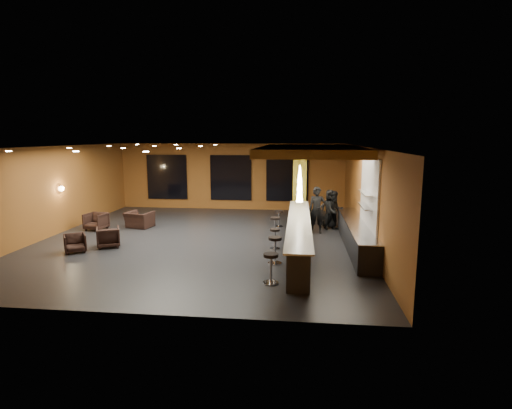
# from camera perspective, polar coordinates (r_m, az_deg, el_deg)

# --- Properties ---
(floor) EXTENTS (12.00, 13.00, 0.10)m
(floor) POSITION_cam_1_polar(r_m,az_deg,el_deg) (15.42, -7.64, -5.13)
(floor) COLOR black
(floor) RESTS_ON ground
(ceiling) EXTENTS (12.00, 13.00, 0.10)m
(ceiling) POSITION_cam_1_polar(r_m,az_deg,el_deg) (14.91, -7.96, 8.37)
(ceiling) COLOR black
(wall_back) EXTENTS (12.00, 0.10, 3.50)m
(wall_back) POSITION_cam_1_polar(r_m,az_deg,el_deg) (21.43, -3.57, 4.01)
(wall_back) COLOR brown
(wall_back) RESTS_ON floor
(wall_front) EXTENTS (12.00, 0.10, 3.50)m
(wall_front) POSITION_cam_1_polar(r_m,az_deg,el_deg) (8.96, -17.95, -4.51)
(wall_front) COLOR brown
(wall_front) RESTS_ON floor
(wall_left) EXTENTS (0.10, 13.00, 3.50)m
(wall_left) POSITION_cam_1_polar(r_m,az_deg,el_deg) (17.53, -27.37, 1.66)
(wall_left) COLOR brown
(wall_left) RESTS_ON floor
(wall_right) EXTENTS (0.10, 13.00, 3.50)m
(wall_right) POSITION_cam_1_polar(r_m,az_deg,el_deg) (14.81, 15.56, 1.10)
(wall_right) COLOR brown
(wall_right) RESTS_ON floor
(wood_soffit) EXTENTS (3.60, 8.00, 0.28)m
(wood_soffit) POSITION_cam_1_polar(r_m,az_deg,el_deg) (15.47, 7.66, 7.72)
(wood_soffit) COLOR olive
(wood_soffit) RESTS_ON ceiling
(window_left) EXTENTS (2.20, 0.06, 2.40)m
(window_left) POSITION_cam_1_polar(r_m,az_deg,el_deg) (22.19, -12.58, 3.86)
(window_left) COLOR black
(window_left) RESTS_ON wall_back
(window_center) EXTENTS (2.20, 0.06, 2.40)m
(window_center) POSITION_cam_1_polar(r_m,az_deg,el_deg) (21.32, -3.62, 3.84)
(window_center) COLOR black
(window_center) RESTS_ON wall_back
(window_right) EXTENTS (2.20, 0.06, 2.40)m
(window_right) POSITION_cam_1_polar(r_m,az_deg,el_deg) (21.02, 4.48, 3.75)
(window_right) COLOR black
(window_right) RESTS_ON wall_back
(tile_backsplash) EXTENTS (0.06, 3.20, 2.40)m
(tile_backsplash) POSITION_cam_1_polar(r_m,az_deg,el_deg) (13.79, 15.89, 1.52)
(tile_backsplash) COLOR white
(tile_backsplash) RESTS_ON wall_right
(bar_counter) EXTENTS (0.60, 8.00, 1.00)m
(bar_counter) POSITION_cam_1_polar(r_m,az_deg,el_deg) (13.88, 6.13, -4.43)
(bar_counter) COLOR black
(bar_counter) RESTS_ON floor
(bar_top) EXTENTS (0.78, 8.10, 0.05)m
(bar_top) POSITION_cam_1_polar(r_m,az_deg,el_deg) (13.76, 6.17, -2.31)
(bar_top) COLOR white
(bar_top) RESTS_ON bar_counter
(prep_counter) EXTENTS (0.70, 6.00, 0.86)m
(prep_counter) POSITION_cam_1_polar(r_m,az_deg,el_deg) (14.52, 14.07, -4.32)
(prep_counter) COLOR black
(prep_counter) RESTS_ON floor
(prep_top) EXTENTS (0.72, 6.00, 0.03)m
(prep_top) POSITION_cam_1_polar(r_m,az_deg,el_deg) (14.42, 14.15, -2.56)
(prep_top) COLOR silver
(prep_top) RESTS_ON prep_counter
(wall_shelf_lower) EXTENTS (0.30, 1.50, 0.03)m
(wall_shelf_lower) POSITION_cam_1_polar(r_m,az_deg,el_deg) (13.63, 15.37, -0.25)
(wall_shelf_lower) COLOR silver
(wall_shelf_lower) RESTS_ON wall_right
(wall_shelf_upper) EXTENTS (0.30, 1.50, 0.03)m
(wall_shelf_upper) POSITION_cam_1_polar(r_m,az_deg,el_deg) (13.56, 15.46, 1.62)
(wall_shelf_upper) COLOR silver
(wall_shelf_upper) RESTS_ON wall_right
(column) EXTENTS (0.60, 0.60, 3.50)m
(column) POSITION_cam_1_polar(r_m,az_deg,el_deg) (18.18, 6.25, 2.94)
(column) COLOR #A99A26
(column) RESTS_ON floor
(wall_sconce) EXTENTS (0.22, 0.22, 0.22)m
(wall_sconce) POSITION_cam_1_polar(r_m,az_deg,el_deg) (17.85, -26.05, 2.05)
(wall_sconce) COLOR #FFE5B2
(wall_sconce) RESTS_ON wall_left
(pendant_0) EXTENTS (0.20, 0.20, 0.70)m
(pendant_0) POSITION_cam_1_polar(r_m,az_deg,el_deg) (11.56, 6.26, 2.07)
(pendant_0) COLOR white
(pendant_0) RESTS_ON wood_soffit
(pendant_1) EXTENTS (0.20, 0.20, 0.70)m
(pendant_1) POSITION_cam_1_polar(r_m,az_deg,el_deg) (14.04, 6.27, 3.42)
(pendant_1) COLOR white
(pendant_1) RESTS_ON wood_soffit
(pendant_2) EXTENTS (0.20, 0.20, 0.70)m
(pendant_2) POSITION_cam_1_polar(r_m,az_deg,el_deg) (16.53, 6.28, 4.36)
(pendant_2) COLOR white
(pendant_2) RESTS_ON wood_soffit
(staff_a) EXTENTS (0.69, 0.45, 1.88)m
(staff_a) POSITION_cam_1_polar(r_m,az_deg,el_deg) (16.25, 8.70, -0.80)
(staff_a) COLOR black
(staff_a) RESTS_ON floor
(staff_b) EXTENTS (0.97, 0.86, 1.64)m
(staff_b) POSITION_cam_1_polar(r_m,az_deg,el_deg) (16.93, 11.18, -0.87)
(staff_b) COLOR black
(staff_b) RESTS_ON floor
(staff_c) EXTENTS (0.89, 0.65, 1.66)m
(staff_c) POSITION_cam_1_polar(r_m,az_deg,el_deg) (17.16, 10.54, -0.67)
(staff_c) COLOR black
(staff_c) RESTS_ON floor
(armchair_a) EXTENTS (0.94, 0.94, 0.63)m
(armchair_a) POSITION_cam_1_polar(r_m,az_deg,el_deg) (14.88, -24.43, -5.04)
(armchair_a) COLOR black
(armchair_a) RESTS_ON floor
(armchair_b) EXTENTS (1.03, 1.04, 0.71)m
(armchair_b) POSITION_cam_1_polar(r_m,az_deg,el_deg) (15.12, -20.36, -4.37)
(armchair_b) COLOR black
(armchair_b) RESTS_ON floor
(armchair_c) EXTENTS (0.89, 0.91, 0.72)m
(armchair_c) POSITION_cam_1_polar(r_m,az_deg,el_deg) (18.01, -21.88, -2.25)
(armchair_c) COLOR black
(armchair_c) RESTS_ON floor
(armchair_d) EXTENTS (1.23, 1.13, 0.68)m
(armchair_d) POSITION_cam_1_polar(r_m,az_deg,el_deg) (17.88, -16.32, -2.08)
(armchair_d) COLOR black
(armchair_d) RESTS_ON floor
(bar_stool_0) EXTENTS (0.42, 0.42, 0.83)m
(bar_stool_0) POSITION_cam_1_polar(r_m,az_deg,el_deg) (10.69, 2.14, -8.55)
(bar_stool_0) COLOR silver
(bar_stool_0) RESTS_ON floor
(bar_stool_1) EXTENTS (0.43, 0.43, 0.85)m
(bar_stool_1) POSITION_cam_1_polar(r_m,az_deg,el_deg) (12.29, 2.73, -6.04)
(bar_stool_1) COLOR silver
(bar_stool_1) RESTS_ON floor
(bar_stool_2) EXTENTS (0.37, 0.37, 0.72)m
(bar_stool_2) POSITION_cam_1_polar(r_m,az_deg,el_deg) (13.89, 2.71, -4.53)
(bar_stool_2) COLOR silver
(bar_stool_2) RESTS_ON floor
(bar_stool_3) EXTENTS (0.41, 0.41, 0.81)m
(bar_stool_3) POSITION_cam_1_polar(r_m,az_deg,el_deg) (15.42, 2.73, -2.88)
(bar_stool_3) COLOR silver
(bar_stool_3) RESTS_ON floor
(bar_stool_4) EXTENTS (0.37, 0.37, 0.73)m
(bar_stool_4) POSITION_cam_1_polar(r_m,az_deg,el_deg) (17.27, 3.27, -1.69)
(bar_stool_4) COLOR silver
(bar_stool_4) RESTS_ON floor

